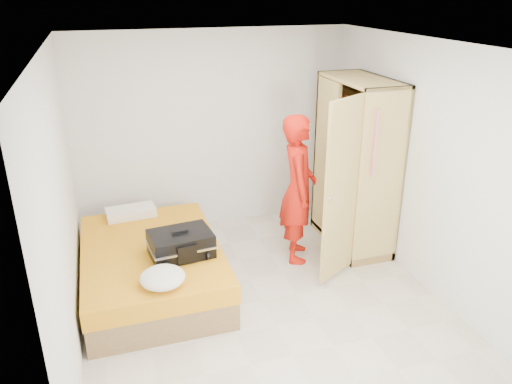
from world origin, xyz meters
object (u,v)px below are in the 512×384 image
object	(u,v)px
suitcase	(181,244)
person	(298,189)
bed	(152,267)
wardrobe	(354,171)
round_cushion	(163,277)

from	to	relation	value
suitcase	person	bearing A→B (deg)	10.35
bed	suitcase	distance (m)	0.53
person	suitcase	world-z (taller)	person
wardrobe	person	xyz separation A→B (m)	(-0.76, -0.07, -0.11)
bed	round_cushion	distance (m)	0.84
wardrobe	person	bearing A→B (deg)	-174.59
person	wardrobe	bearing A→B (deg)	-66.74
wardrobe	round_cushion	size ratio (longest dim) A/B	5.01
wardrobe	person	distance (m)	0.77
bed	round_cushion	bearing A→B (deg)	-87.89
bed	person	xyz separation A→B (m)	(1.75, 0.17, 0.63)
bed	wardrobe	distance (m)	2.63
bed	wardrobe	bearing A→B (deg)	5.59
wardrobe	suitcase	world-z (taller)	wardrobe
bed	person	world-z (taller)	person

